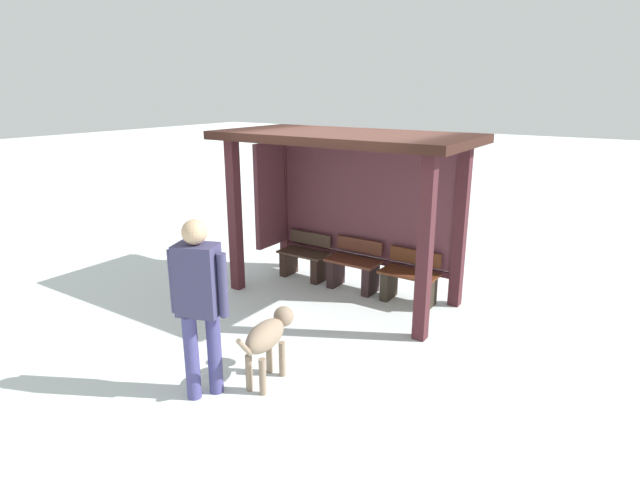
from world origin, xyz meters
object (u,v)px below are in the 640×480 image
bench_center_inside (354,269)px  bench_right_inside (409,282)px  dog (268,336)px  bench_left_inside (305,260)px  person_walking (199,296)px  bus_shelter (344,173)px

bench_center_inside → bench_right_inside: (0.91, 0.00, -0.01)m
bench_center_inside → dog: 2.75m
bench_center_inside → dog: bench_center_inside is taller
bench_left_inside → bench_right_inside: bearing=-0.0°
bench_center_inside → bench_right_inside: bench_center_inside is taller
bench_right_inside → person_walking: 3.40m
bench_left_inside → person_walking: 3.50m
bench_center_inside → bench_right_inside: bearing=0.1°
bench_left_inside → dog: (1.45, -2.69, 0.21)m
bench_right_inside → person_walking: bearing=-102.6°
bench_left_inside → bench_right_inside: bench_right_inside is taller
bus_shelter → bench_center_inside: bearing=57.8°
dog → person_walking: bearing=-123.5°
dog → bus_shelter: bearing=104.1°
bench_left_inside → person_walking: (1.09, -3.24, 0.75)m
bench_center_inside → person_walking: (0.18, -3.24, 0.73)m
bench_center_inside → bench_left_inside: bearing=179.9°
bench_center_inside → dog: (0.54, -2.69, 0.18)m
person_walking → bench_left_inside: bearing=108.5°
bus_shelter → person_walking: bearing=-84.9°
bench_center_inside → bus_shelter: bearing=-122.2°
bench_right_inside → dog: 2.72m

